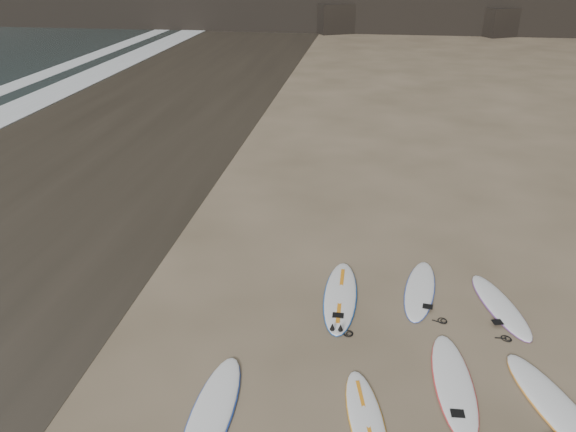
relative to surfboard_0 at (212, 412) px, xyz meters
name	(u,v)px	position (x,y,z in m)	size (l,w,h in m)	color
ground	(489,395)	(4.51, 1.10, -0.05)	(240.00, 240.00, 0.00)	#897559
wet_sand	(64,158)	(-8.49, 11.10, -0.04)	(12.00, 200.00, 0.01)	#383026
surfboard_0	(212,412)	(0.00, 0.00, 0.00)	(0.65, 2.72, 0.10)	white
surfboard_1	(366,418)	(2.46, 0.24, -0.01)	(0.53, 2.21, 0.08)	white
surfboard_2	(454,383)	(3.94, 1.25, 0.00)	(0.64, 2.66, 0.10)	white
surfboard_3	(559,409)	(5.55, 0.87, 0.00)	(0.67, 2.80, 0.10)	white
surfboard_5	(340,296)	(1.85, 3.66, 0.00)	(0.67, 2.80, 0.10)	white
surfboard_6	(420,289)	(3.56, 4.16, 0.00)	(0.60, 2.50, 0.09)	white
surfboard_7	(500,306)	(5.18, 3.78, -0.01)	(0.59, 2.44, 0.09)	white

